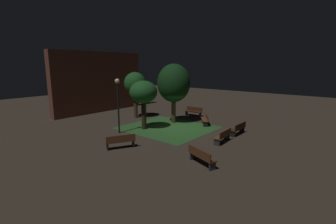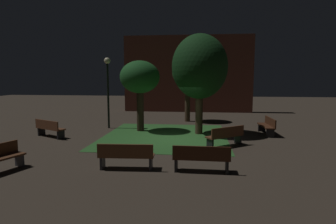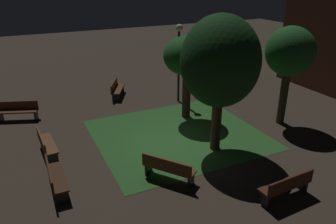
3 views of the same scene
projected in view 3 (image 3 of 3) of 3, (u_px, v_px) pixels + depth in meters
ground_plane at (171, 143)px, 13.29m from camera, size 60.00×60.00×0.00m
grass_lawn at (178, 134)px, 14.01m from camera, size 6.18×6.84×0.01m
bench_front_right at (46, 144)px, 12.25m from camera, size 1.82×0.58×0.88m
bench_corner at (55, 177)px, 10.24m from camera, size 1.81×0.50×0.88m
bench_by_lamp at (117, 88)px, 18.16m from camera, size 1.82×1.25×0.88m
bench_lawn_edge at (168, 168)px, 10.71m from camera, size 1.73×1.47×0.88m
bench_front_left at (18, 110)px, 15.26m from camera, size 1.07×1.85×0.88m
bench_near_trees at (287, 186)px, 9.82m from camera, size 0.56×1.82×0.88m
tree_back_right at (290, 53)px, 13.86m from camera, size 2.08×2.08×4.42m
tree_right_canopy at (187, 57)px, 14.61m from camera, size 2.17×2.17×3.89m
tree_back_left at (220, 62)px, 11.51m from camera, size 2.88×2.88×5.19m
lamp_post_path_center at (179, 50)px, 16.58m from camera, size 0.36×0.36×4.10m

